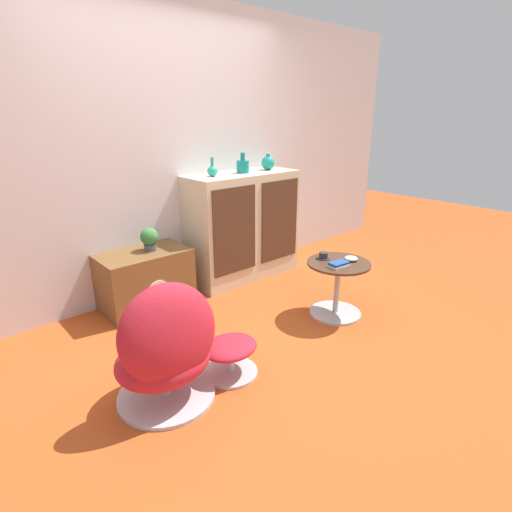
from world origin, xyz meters
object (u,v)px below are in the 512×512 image
vase_inner_right (268,163)px  coffee_table (337,286)px  sideboard (243,226)px  tv_console (145,279)px  egg_chair (166,349)px  teacup (323,256)px  ottoman (230,352)px  bowl (351,258)px  vase_leftmost (212,171)px  book_stack (339,264)px  potted_plant (149,238)px  vase_inner_left (243,166)px

vase_inner_right → coffee_table: bearing=-104.9°
vase_inner_right → sideboard: bearing=-179.4°
tv_console → coffee_table: (1.14, -1.22, 0.01)m
egg_chair → teacup: (1.60, 0.18, 0.14)m
vase_inner_right → ottoman: bearing=-140.0°
egg_chair → vase_inner_right: vase_inner_right is taller
bowl → vase_inner_right: bearing=80.4°
teacup → vase_leftmost: bearing=108.3°
vase_inner_right → teacup: vase_inner_right is taller
sideboard → bowl: (0.14, -1.24, -0.05)m
bowl → egg_chair: bearing=179.8°
vase_leftmost → egg_chair: bearing=-135.2°
tv_console → book_stack: book_stack is taller
vase_leftmost → teacup: bearing=-71.7°
egg_chair → book_stack: size_ratio=4.63×
vase_leftmost → teacup: size_ratio=1.49×
coffee_table → bowl: 0.26m
ottoman → vase_leftmost: (0.81, 1.27, 0.97)m
potted_plant → bowl: bearing=-47.0°
egg_chair → vase_inner_right: bearing=32.4°
egg_chair → coffee_table: egg_chair is taller
vase_inner_left → vase_leftmost: bearing=180.0°
sideboard → egg_chair: sideboard is taller
teacup → book_stack: (-0.06, -0.21, -0.00)m
coffee_table → book_stack: 0.25m
tv_console → teacup: 1.56m
coffee_table → book_stack: size_ratio=3.07×
teacup → book_stack: teacup is taller
vase_inner_right → potted_plant: vase_inner_right is taller
vase_leftmost → vase_inner_left: (0.36, -0.00, 0.01)m
potted_plant → vase_inner_left: bearing=-0.5°
vase_inner_right → tv_console: bearing=179.7°
vase_leftmost → book_stack: bearing=-76.9°
potted_plant → teacup: 1.50m
coffee_table → egg_chair: bearing=-178.8°
sideboard → teacup: (-0.00, -1.06, -0.04)m
vase_inner_right → teacup: (-0.35, -1.07, -0.65)m
teacup → vase_inner_right: bearing=71.8°
coffee_table → teacup: bearing=101.1°
vase_inner_left → potted_plant: vase_inner_left is taller
vase_inner_right → teacup: size_ratio=1.38×
vase_inner_left → book_stack: bearing=-93.1°
teacup → tv_console: bearing=135.9°
bowl → book_stack: bearing=-173.4°
sideboard → coffee_table: sideboard is taller
egg_chair → vase_leftmost: 1.93m
potted_plant → bowl: (1.17, -1.26, -0.13)m
vase_inner_right → bowl: bearing=-99.6°
vase_inner_right → teacup: bearing=-108.2°
book_stack → vase_inner_right: bearing=72.3°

